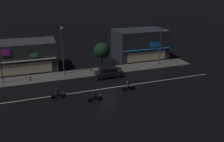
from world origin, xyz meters
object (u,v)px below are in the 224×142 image
(motorcycle_lead, at_px, (128,86))
(traffic_cone, at_px, (117,73))
(streetlamp_mid, at_px, (62,47))
(motorcycle_opposite_lane, at_px, (95,97))
(streetlamp_east, at_px, (161,43))
(motorcycle_following, at_px, (58,94))
(pedestrian_on_sidewalk, at_px, (114,66))
(parked_car_near_kerb, at_px, (109,72))

(motorcycle_lead, bearing_deg, traffic_cone, -91.80)
(streetlamp_mid, xyz_separation_m, motorcycle_opposite_lane, (2.31, -10.52, -4.11))
(streetlamp_east, xyz_separation_m, motorcycle_following, (-19.50, -7.85, -3.48))
(pedestrian_on_sidewalk, relative_size, motorcycle_following, 0.98)
(streetlamp_mid, xyz_separation_m, traffic_cone, (8.17, -2.70, -4.47))
(streetlamp_east, height_order, parked_car_near_kerb, streetlamp_east)
(motorcycle_following, relative_size, motorcycle_opposite_lane, 1.00)
(motorcycle_following, bearing_deg, pedestrian_on_sidewalk, -143.98)
(motorcycle_following, distance_m, motorcycle_opposite_lane, 4.81)
(motorcycle_lead, distance_m, motorcycle_following, 9.45)
(streetlamp_mid, height_order, parked_car_near_kerb, streetlamp_mid)
(parked_car_near_kerb, bearing_deg, traffic_cone, -158.90)
(parked_car_near_kerb, bearing_deg, motorcycle_following, 30.26)
(parked_car_near_kerb, distance_m, traffic_cone, 1.89)
(motorcycle_following, distance_m, traffic_cone, 11.54)
(streetlamp_mid, height_order, traffic_cone, streetlamp_mid)
(streetlamp_mid, distance_m, traffic_cone, 9.70)
(streetlamp_mid, relative_size, motorcycle_lead, 4.15)
(motorcycle_opposite_lane, distance_m, traffic_cone, 9.78)
(pedestrian_on_sidewalk, bearing_deg, motorcycle_opposite_lane, -71.58)
(parked_car_near_kerb, distance_m, motorcycle_following, 9.76)
(streetlamp_mid, xyz_separation_m, motorcycle_following, (-1.93, -8.26, -4.11))
(streetlamp_east, distance_m, motorcycle_opposite_lane, 18.64)
(pedestrian_on_sidewalk, bearing_deg, parked_car_near_kerb, -77.56)
(streetlamp_east, height_order, pedestrian_on_sidewalk, streetlamp_east)
(streetlamp_mid, relative_size, streetlamp_east, 1.18)
(streetlamp_east, bearing_deg, streetlamp_mid, 178.66)
(traffic_cone, bearing_deg, streetlamp_east, 13.68)
(streetlamp_east, relative_size, motorcycle_opposite_lane, 3.52)
(pedestrian_on_sidewalk, bearing_deg, traffic_cone, -44.59)
(streetlamp_east, bearing_deg, traffic_cone, -166.32)
(motorcycle_lead, height_order, motorcycle_following, same)
(pedestrian_on_sidewalk, xyz_separation_m, parked_car_near_kerb, (-1.83, -2.31, -0.14))
(streetlamp_mid, relative_size, traffic_cone, 14.35)
(traffic_cone, bearing_deg, parked_car_near_kerb, -158.90)
(motorcycle_lead, bearing_deg, motorcycle_following, -0.05)
(streetlamp_east, relative_size, traffic_cone, 12.15)
(motorcycle_opposite_lane, bearing_deg, traffic_cone, -122.81)
(streetlamp_east, xyz_separation_m, parked_car_near_kerb, (-11.07, -2.93, -3.24))
(pedestrian_on_sidewalk, xyz_separation_m, traffic_cone, (-0.16, -1.67, -0.74))
(traffic_cone, bearing_deg, motorcycle_lead, -96.20)
(motorcycle_lead, xyz_separation_m, motorcycle_following, (-9.42, 0.73, 0.00))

